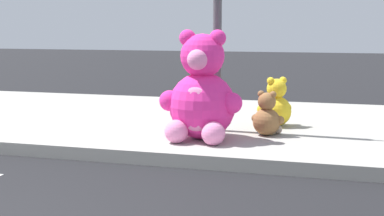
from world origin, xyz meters
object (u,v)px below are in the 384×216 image
(plush_brown, at_px, (267,117))
(plush_pink_large, at_px, (201,96))
(plush_lavender, at_px, (201,106))
(plush_yellow, at_px, (276,106))

(plush_brown, bearing_deg, plush_pink_large, -146.88)
(plush_lavender, xyz_separation_m, plush_yellow, (1.05, -0.07, 0.05))
(plush_pink_large, bearing_deg, plush_brown, 33.12)
(plush_pink_large, distance_m, plush_yellow, 1.36)
(plush_pink_large, height_order, plush_lavender, plush_pink_large)
(plush_lavender, height_order, plush_yellow, plush_yellow)
(plush_yellow, bearing_deg, plush_pink_large, -122.45)
(plush_lavender, bearing_deg, plush_pink_large, -74.53)
(plush_yellow, relative_size, plush_brown, 1.20)
(plush_lavender, xyz_separation_m, plush_brown, (1.04, -0.74, 0.00))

